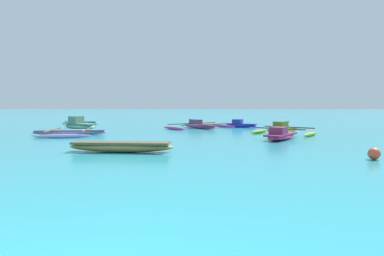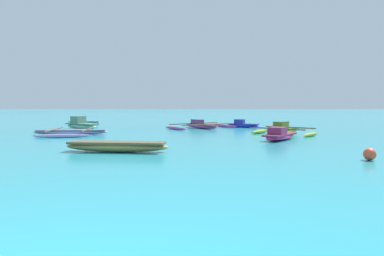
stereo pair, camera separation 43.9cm
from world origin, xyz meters
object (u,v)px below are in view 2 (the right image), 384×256
(moored_boat_5, at_px, (84,123))
(moored_boat_6, at_px, (280,135))
(moored_boat_4, at_px, (201,125))
(moored_boat_3, at_px, (117,146))
(moored_boat_0, at_px, (81,125))
(moored_boat_2, at_px, (243,125))
(moored_boat_7, at_px, (71,132))
(moored_boat_1, at_px, (284,130))
(mooring_buoy_0, at_px, (370,154))

(moored_boat_5, distance_m, moored_boat_6, 17.79)
(moored_boat_4, relative_size, moored_boat_5, 1.91)
(moored_boat_5, bearing_deg, moored_boat_6, -45.34)
(moored_boat_5, bearing_deg, moored_boat_3, -71.60)
(moored_boat_0, bearing_deg, moored_boat_2, 45.89)
(moored_boat_0, xyz_separation_m, moored_boat_7, (0.84, -4.03, -0.16))
(moored_boat_1, height_order, moored_boat_7, moored_boat_1)
(moored_boat_3, bearing_deg, moored_boat_4, 80.97)
(moored_boat_4, distance_m, moored_boat_6, 8.79)
(mooring_buoy_0, bearing_deg, moored_boat_2, 97.64)
(moored_boat_4, xyz_separation_m, moored_boat_5, (-9.63, 3.78, -0.02))
(moored_boat_2, height_order, moored_boat_5, moored_boat_2)
(mooring_buoy_0, bearing_deg, moored_boat_0, 136.56)
(moored_boat_4, bearing_deg, moored_boat_7, -89.63)
(moored_boat_5, distance_m, moored_boat_7, 9.42)
(moored_boat_4, xyz_separation_m, moored_boat_6, (3.75, -7.95, 0.02))
(moored_boat_0, relative_size, moored_boat_3, 0.74)
(moored_boat_0, distance_m, moored_boat_4, 8.21)
(moored_boat_0, distance_m, moored_boat_7, 4.12)
(moored_boat_0, relative_size, moored_boat_6, 1.05)
(moored_boat_0, distance_m, mooring_buoy_0, 18.21)
(moored_boat_6, height_order, mooring_buoy_0, moored_boat_6)
(moored_boat_4, distance_m, moored_boat_5, 10.35)
(moored_boat_7, bearing_deg, moored_boat_0, 94.19)
(moored_boat_2, xyz_separation_m, moored_boat_7, (-10.39, -6.37, -0.06))
(moored_boat_3, relative_size, mooring_buoy_0, 10.22)
(moored_boat_0, xyz_separation_m, moored_boat_1, (12.72, -3.86, -0.07))
(moored_boat_2, bearing_deg, moored_boat_0, -143.35)
(moored_boat_1, bearing_deg, moored_boat_3, 170.75)
(moored_boat_5, height_order, moored_boat_7, moored_boat_7)
(moored_boat_0, bearing_deg, moored_boat_1, 17.23)
(moored_boat_1, height_order, moored_boat_2, moored_boat_1)
(moored_boat_1, xyz_separation_m, moored_boat_2, (-1.49, 6.20, -0.04))
(moored_boat_5, bearing_deg, moored_boat_7, -79.57)
(moored_boat_4, relative_size, mooring_buoy_0, 13.81)
(moored_boat_1, distance_m, moored_boat_5, 16.83)
(moored_boat_0, height_order, moored_boat_2, moored_boat_0)
(moored_boat_0, relative_size, moored_boat_1, 0.76)
(moored_boat_0, height_order, moored_boat_4, moored_boat_0)
(moored_boat_1, relative_size, moored_boat_3, 0.97)
(moored_boat_1, relative_size, moored_boat_5, 1.37)
(moored_boat_2, xyz_separation_m, moored_boat_5, (-12.76, 2.75, -0.03))
(moored_boat_2, xyz_separation_m, moored_boat_4, (-3.12, -1.03, -0.01))
(moored_boat_0, distance_m, moored_boat_1, 13.30)
(moored_boat_3, xyz_separation_m, moored_boat_7, (-4.24, 6.80, -0.05))
(moored_boat_0, xyz_separation_m, mooring_buoy_0, (13.22, -12.52, -0.13))
(moored_boat_2, relative_size, moored_boat_3, 0.65)
(moored_boat_6, bearing_deg, moored_boat_0, 95.50)
(moored_boat_2, relative_size, moored_boat_7, 0.60)
(moored_boat_3, xyz_separation_m, mooring_buoy_0, (8.15, -1.69, -0.02))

